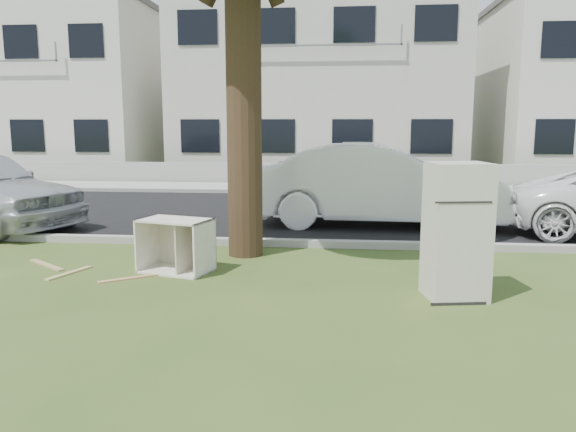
# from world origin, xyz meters

# --- Properties ---
(ground) EXTENTS (120.00, 120.00, 0.00)m
(ground) POSITION_xyz_m (0.00, 0.00, 0.00)
(ground) COLOR #324B1A
(road) EXTENTS (120.00, 7.00, 0.01)m
(road) POSITION_xyz_m (0.00, 6.00, 0.01)
(road) COLOR black
(road) RESTS_ON ground
(kerb_near) EXTENTS (120.00, 0.18, 0.12)m
(kerb_near) POSITION_xyz_m (0.00, 2.45, 0.00)
(kerb_near) COLOR gray
(kerb_near) RESTS_ON ground
(kerb_far) EXTENTS (120.00, 0.18, 0.12)m
(kerb_far) POSITION_xyz_m (0.00, 9.55, 0.00)
(kerb_far) COLOR gray
(kerb_far) RESTS_ON ground
(sidewalk) EXTENTS (120.00, 2.80, 0.01)m
(sidewalk) POSITION_xyz_m (0.00, 11.00, 0.01)
(sidewalk) COLOR gray
(sidewalk) RESTS_ON ground
(low_wall) EXTENTS (120.00, 0.15, 0.70)m
(low_wall) POSITION_xyz_m (0.00, 12.60, 0.35)
(low_wall) COLOR gray
(low_wall) RESTS_ON ground
(townhouse_left) EXTENTS (10.20, 8.16, 7.04)m
(townhouse_left) POSITION_xyz_m (-12.00, 17.50, 3.52)
(townhouse_left) COLOR beige
(townhouse_left) RESTS_ON ground
(townhouse_center) EXTENTS (11.22, 8.16, 7.44)m
(townhouse_center) POSITION_xyz_m (0.00, 17.50, 3.72)
(townhouse_center) COLOR beige
(townhouse_center) RESTS_ON ground
(fridge) EXTENTS (0.75, 0.71, 1.59)m
(fridge) POSITION_xyz_m (2.43, -0.12, 0.80)
(fridge) COLOR #B4AEA3
(fridge) RESTS_ON ground
(cabinet) EXTENTS (1.07, 0.83, 0.74)m
(cabinet) POSITION_xyz_m (-1.18, 0.69, 0.37)
(cabinet) COLOR white
(cabinet) RESTS_ON ground
(plank_a) EXTENTS (0.87, 0.67, 0.02)m
(plank_a) POSITION_xyz_m (-1.60, 0.31, 0.01)
(plank_a) COLOR tan
(plank_a) RESTS_ON ground
(plank_b) EXTENTS (0.79, 0.62, 0.02)m
(plank_b) POSITION_xyz_m (-3.15, 0.81, 0.01)
(plank_b) COLOR #A58A56
(plank_b) RESTS_ON ground
(plank_c) EXTENTS (0.34, 0.76, 0.02)m
(plank_c) POSITION_xyz_m (-2.60, 0.42, 0.01)
(plank_c) COLOR tan
(plank_c) RESTS_ON ground
(car_center) EXTENTS (5.07, 1.97, 1.65)m
(car_center) POSITION_xyz_m (1.79, 4.61, 0.82)
(car_center) COLOR silver
(car_center) RESTS_ON ground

